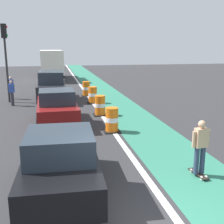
% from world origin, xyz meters
% --- Properties ---
extents(bike_lane_strip, '(2.50, 80.00, 0.01)m').
position_xyz_m(bike_lane_strip, '(2.40, 12.00, 0.00)').
color(bike_lane_strip, '#2D755B').
rests_on(bike_lane_strip, ground).
extents(lane_divider_stripe, '(0.20, 80.00, 0.01)m').
position_xyz_m(lane_divider_stripe, '(0.90, 12.00, 0.01)').
color(lane_divider_stripe, silver).
rests_on(lane_divider_stripe, ground).
extents(skateboarder_on_lane, '(0.57, 0.82, 1.69)m').
position_xyz_m(skateboarder_on_lane, '(2.44, 2.16, 0.91)').
color(skateboarder_on_lane, black).
rests_on(skateboarder_on_lane, ground).
extents(parked_sedan_nearest, '(2.05, 4.17, 1.70)m').
position_xyz_m(parked_sedan_nearest, '(-1.53, 1.99, 0.83)').
color(parked_sedan_nearest, black).
rests_on(parked_sedan_nearest, ground).
extents(parked_sedan_second, '(2.01, 4.15, 1.70)m').
position_xyz_m(parked_sedan_second, '(-1.51, 8.86, 0.83)').
color(parked_sedan_second, maroon).
rests_on(parked_sedan_second, ground).
extents(parked_suv_third, '(2.00, 4.64, 2.04)m').
position_xyz_m(parked_suv_third, '(-1.75, 15.16, 1.04)').
color(parked_suv_third, black).
rests_on(parked_suv_third, ground).
extents(traffic_barrel_front, '(0.73, 0.73, 1.09)m').
position_xyz_m(traffic_barrel_front, '(0.83, 6.99, 0.53)').
color(traffic_barrel_front, orange).
rests_on(traffic_barrel_front, ground).
extents(traffic_barrel_mid, '(0.73, 0.73, 1.09)m').
position_xyz_m(traffic_barrel_mid, '(0.82, 10.15, 0.53)').
color(traffic_barrel_mid, orange).
rests_on(traffic_barrel_mid, ground).
extents(traffic_barrel_back, '(0.73, 0.73, 1.09)m').
position_xyz_m(traffic_barrel_back, '(0.89, 13.60, 0.53)').
color(traffic_barrel_back, orange).
rests_on(traffic_barrel_back, ground).
extents(traffic_barrel_far, '(0.73, 0.73, 1.09)m').
position_xyz_m(traffic_barrel_far, '(0.79, 16.49, 0.53)').
color(traffic_barrel_far, orange).
rests_on(traffic_barrel_far, ground).
extents(delivery_truck_down_block, '(2.59, 7.68, 3.23)m').
position_xyz_m(delivery_truck_down_block, '(-1.78, 28.06, 1.85)').
color(delivery_truck_down_block, silver).
rests_on(delivery_truck_down_block, ground).
extents(traffic_light_corner, '(0.41, 0.32, 5.10)m').
position_xyz_m(traffic_light_corner, '(-4.59, 15.02, 3.50)').
color(traffic_light_corner, '#2D2D2D').
rests_on(traffic_light_corner, ground).
extents(pedestrian_crossing, '(0.34, 0.20, 1.61)m').
position_xyz_m(pedestrian_crossing, '(-4.59, 16.23, 0.86)').
color(pedestrian_crossing, '#33333D').
rests_on(pedestrian_crossing, ground).
extents(pedestrian_waiting, '(0.34, 0.20, 1.61)m').
position_xyz_m(pedestrian_waiting, '(-4.24, 13.77, 0.86)').
color(pedestrian_waiting, '#33333D').
rests_on(pedestrian_waiting, ground).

